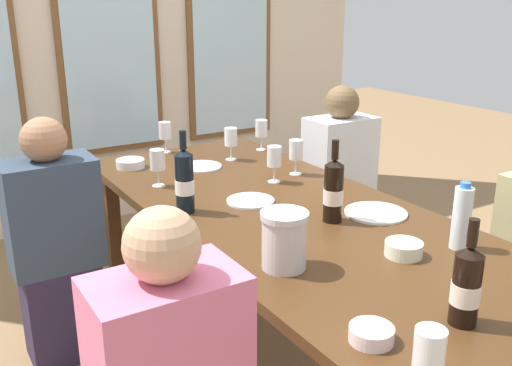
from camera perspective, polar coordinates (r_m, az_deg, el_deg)
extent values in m
plane|color=olive|center=(2.71, 2.87, -17.53)|extent=(12.00, 12.00, 0.00)
cube|color=beige|center=(4.20, -14.78, 15.77)|extent=(4.19, 0.06, 2.90)
cube|color=brown|center=(4.16, -14.58, 15.77)|extent=(0.72, 0.03, 1.88)
cube|color=silver|center=(4.14, -14.51, 15.77)|extent=(0.64, 0.01, 1.80)
cube|color=brown|center=(4.54, -2.63, 16.45)|extent=(0.72, 0.03, 1.88)
cube|color=silver|center=(4.52, -2.53, 16.45)|extent=(0.64, 0.01, 1.80)
cube|color=#472B15|center=(2.36, 3.14, -3.18)|extent=(0.99, 2.36, 0.04)
cube|color=#472B15|center=(3.26, -13.95, -4.62)|extent=(0.07, 0.07, 0.70)
cube|color=#472B15|center=(3.55, -1.70, -2.13)|extent=(0.07, 0.07, 0.70)
cylinder|color=white|center=(2.45, -0.55, -1.78)|extent=(0.20, 0.20, 0.01)
cylinder|color=white|center=(2.36, 11.80, -2.92)|extent=(0.25, 0.25, 0.01)
cylinder|color=white|center=(2.95, -5.53, 1.64)|extent=(0.22, 0.22, 0.01)
cylinder|color=silver|center=(1.84, 2.81, -5.98)|extent=(0.14, 0.14, 0.17)
cylinder|color=silver|center=(1.81, 2.85, -3.22)|extent=(0.16, 0.16, 0.02)
cylinder|color=black|center=(2.32, -7.10, -0.07)|extent=(0.07, 0.08, 0.24)
cone|color=black|center=(2.28, -7.22, 3.07)|extent=(0.07, 0.08, 0.02)
cylinder|color=black|center=(2.27, -7.27, 4.28)|extent=(0.03, 0.03, 0.08)
cylinder|color=white|center=(2.32, -7.08, -0.36)|extent=(0.08, 0.08, 0.06)
cylinder|color=black|center=(2.23, 7.68, -1.04)|extent=(0.08, 0.08, 0.23)
cone|color=black|center=(2.19, 7.82, 2.05)|extent=(0.08, 0.08, 0.02)
cylinder|color=black|center=(2.18, 7.87, 3.30)|extent=(0.03, 0.03, 0.08)
cylinder|color=#F2DDCC|center=(2.23, 7.67, -1.31)|extent=(0.08, 0.08, 0.06)
cylinder|color=black|center=(1.63, 20.11, -9.91)|extent=(0.08, 0.07, 0.20)
cone|color=black|center=(1.58, 20.54, -6.30)|extent=(0.08, 0.07, 0.02)
cylinder|color=black|center=(1.56, 20.74, -4.65)|extent=(0.03, 0.03, 0.08)
cylinder|color=silver|center=(1.64, 20.07, -10.22)|extent=(0.08, 0.08, 0.06)
cylinder|color=white|center=(3.00, -12.37, 1.90)|extent=(0.14, 0.14, 0.04)
cylinder|color=white|center=(1.53, 11.38, -14.50)|extent=(0.12, 0.12, 0.04)
cylinder|color=white|center=(2.01, 14.45, -6.35)|extent=(0.13, 0.13, 0.05)
cylinder|color=white|center=(2.09, 19.73, -3.33)|extent=(0.06, 0.06, 0.22)
cylinder|color=blue|center=(2.05, 20.08, -0.20)|extent=(0.04, 0.04, 0.02)
cylinder|color=white|center=(2.69, -9.63, -0.26)|extent=(0.06, 0.06, 0.00)
cylinder|color=white|center=(2.68, -9.68, 0.54)|extent=(0.01, 0.01, 0.07)
cylinder|color=white|center=(2.65, -9.77, 2.29)|extent=(0.07, 0.07, 0.09)
cylinder|color=white|center=(2.83, 3.94, 0.90)|extent=(0.06, 0.06, 0.00)
cylinder|color=white|center=(2.82, 3.96, 1.67)|extent=(0.01, 0.01, 0.07)
cylinder|color=white|center=(2.80, 3.99, 3.34)|extent=(0.07, 0.07, 0.09)
cylinder|color=white|center=(2.71, 1.80, 0.13)|extent=(0.06, 0.06, 0.00)
cylinder|color=white|center=(2.70, 1.81, 0.93)|extent=(0.01, 0.01, 0.07)
cylinder|color=white|center=(2.67, 1.83, 2.67)|extent=(0.07, 0.07, 0.09)
cylinder|color=maroon|center=(2.68, 1.82, 1.97)|extent=(0.06, 0.06, 0.02)
cylinder|color=white|center=(3.08, -2.49, 2.36)|extent=(0.06, 0.06, 0.00)
cylinder|color=white|center=(3.07, -2.50, 3.07)|extent=(0.01, 0.01, 0.07)
cylinder|color=white|center=(3.05, -2.52, 4.61)|extent=(0.07, 0.07, 0.09)
cylinder|color=white|center=(3.27, -8.92, 3.05)|extent=(0.06, 0.06, 0.00)
cylinder|color=white|center=(3.26, -8.96, 3.72)|extent=(0.01, 0.01, 0.07)
cylinder|color=white|center=(3.24, -9.03, 5.18)|extent=(0.07, 0.07, 0.09)
cylinder|color=beige|center=(3.24, -9.00, 4.63)|extent=(0.06, 0.06, 0.03)
cylinder|color=white|center=(1.31, 16.85, -15.54)|extent=(0.07, 0.07, 0.09)
cylinder|color=white|center=(3.28, 0.53, 3.34)|extent=(0.06, 0.06, 0.00)
cylinder|color=white|center=(3.27, 0.53, 4.01)|extent=(0.01, 0.01, 0.07)
cylinder|color=white|center=(3.25, 0.54, 5.46)|extent=(0.07, 0.07, 0.09)
cylinder|color=#590C19|center=(3.26, 0.54, 4.94)|extent=(0.06, 0.06, 0.03)
cube|color=#2A223C|center=(2.79, -18.57, -11.87)|extent=(0.32, 0.24, 0.45)
cube|color=#314052|center=(2.60, -19.58, -2.92)|extent=(0.38, 0.24, 0.48)
sphere|color=#A47350|center=(2.51, -20.35, 4.04)|extent=(0.19, 0.19, 0.19)
cube|color=#24312E|center=(3.47, 7.95, -5.02)|extent=(0.32, 0.24, 0.45)
cube|color=silver|center=(3.32, 8.29, 2.39)|extent=(0.38, 0.24, 0.48)
sphere|color=brown|center=(3.25, 8.55, 7.93)|extent=(0.19, 0.19, 0.19)
cube|color=pink|center=(1.54, -8.68, -17.21)|extent=(0.38, 0.24, 0.48)
sphere|color=tan|center=(1.38, -9.32, -6.09)|extent=(0.19, 0.19, 0.19)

